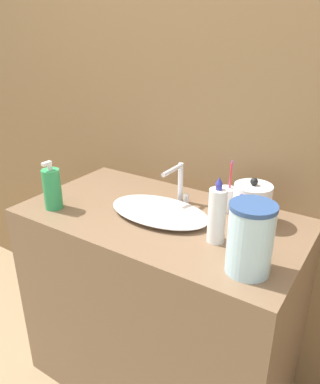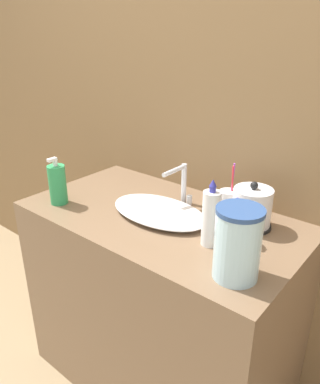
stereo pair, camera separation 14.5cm
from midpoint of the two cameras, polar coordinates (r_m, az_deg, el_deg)
wall_back at (r=1.63m, az=3.94°, el=14.17°), size 6.00×0.04×2.60m
vanity_counter at (r=1.74m, az=-2.45°, el=-16.63°), size 1.13×0.62×0.88m
sink_basin at (r=1.48m, az=-3.09°, el=-2.95°), size 0.42×0.25×0.04m
faucet at (r=1.56m, az=0.14°, el=1.57°), size 0.06×0.15×0.17m
electric_kettle at (r=1.44m, az=11.01°, el=-2.03°), size 0.16×0.16×0.18m
toothbrush_cup at (r=1.53m, az=7.33°, el=-1.05°), size 0.07×0.07×0.21m
lotion_bottle at (r=1.60m, az=-18.63°, el=0.44°), size 0.07×0.07×0.20m
shampoo_bottle at (r=1.33m, az=9.04°, el=-4.31°), size 0.05×0.05×0.16m
mouthwash_bottle at (r=1.28m, az=5.47°, el=-3.59°), size 0.06×0.06×0.24m
water_pitcher at (r=1.13m, az=10.00°, el=-7.13°), size 0.14×0.14×0.22m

